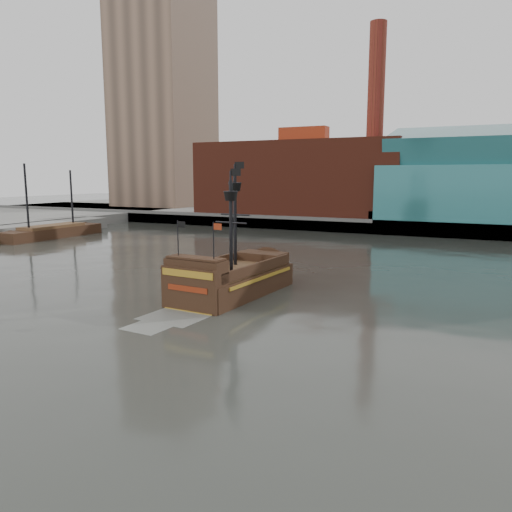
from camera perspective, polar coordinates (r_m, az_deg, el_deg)
The scene contains 7 objects.
ground at distance 31.59m, azimuth -4.50°, elevation -9.79°, with size 400.00×400.00×0.00m, color #2C2F29.
promenade_far at distance 118.99m, azimuth 18.82°, elevation 4.22°, with size 220.00×60.00×2.00m, color slate.
seawall at distance 89.90m, azimuth 16.32°, elevation 3.09°, with size 220.00×1.00×2.60m, color #4C4C49.
pier at distance 92.54m, azimuth -26.45°, elevation 2.47°, with size 6.00×40.00×2.00m, color slate.
skyline at distance 111.58m, azimuth 21.69°, elevation 15.91°, with size 149.00×45.00×62.00m.
pirate_ship at distance 43.27m, azimuth -2.74°, elevation -3.03°, with size 6.02×16.67×12.28m.
docked_vessel at distance 90.08m, azimuth -22.23°, elevation 2.47°, with size 4.59×18.76×12.70m.
Camera 1 is at (15.38, -25.63, 10.25)m, focal length 35.00 mm.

